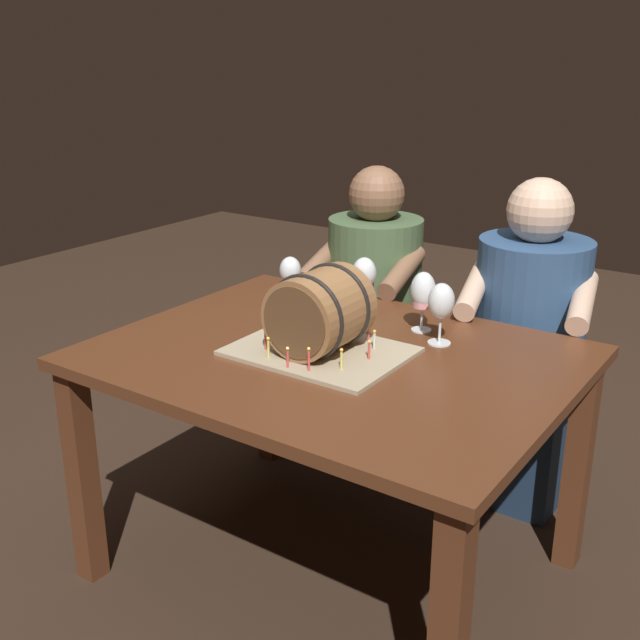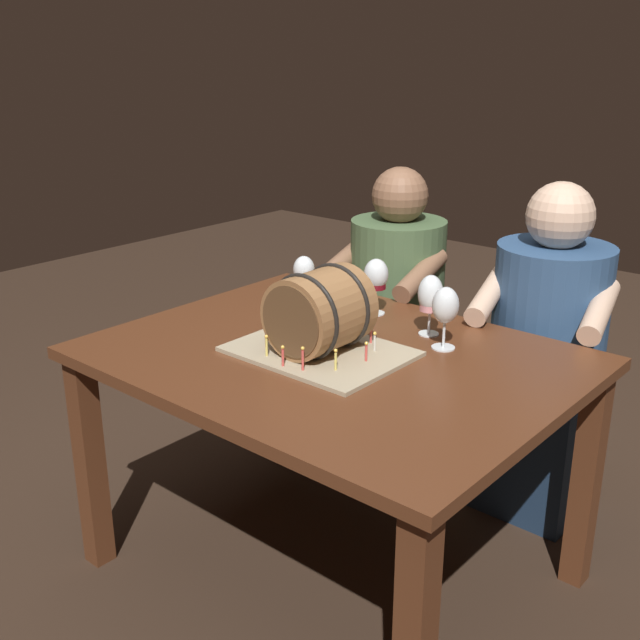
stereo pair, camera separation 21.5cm
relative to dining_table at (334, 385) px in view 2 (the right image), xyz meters
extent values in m
plane|color=#332319|center=(0.00, 0.00, -0.63)|extent=(8.00, 8.00, 0.00)
cube|color=#562D19|center=(0.00, 0.00, 0.08)|extent=(1.31, 1.02, 0.03)
cube|color=#562D19|center=(-0.60, -0.45, -0.28)|extent=(0.07, 0.07, 0.70)
cube|color=#562D19|center=(-0.60, 0.45, -0.28)|extent=(0.07, 0.07, 0.70)
cube|color=#562D19|center=(0.60, 0.45, -0.28)|extent=(0.07, 0.07, 0.70)
cube|color=tan|center=(-0.03, -0.03, 0.11)|extent=(0.48, 0.36, 0.01)
cylinder|color=olive|center=(-0.03, -0.03, 0.23)|extent=(0.23, 0.24, 0.23)
cylinder|color=brown|center=(-0.03, -0.15, 0.23)|extent=(0.20, 0.00, 0.20)
cylinder|color=brown|center=(-0.03, 0.09, 0.23)|extent=(0.20, 0.00, 0.20)
torus|color=black|center=(-0.03, -0.10, 0.23)|extent=(0.25, 0.01, 0.25)
torus|color=black|center=(-0.03, 0.04, 0.23)|extent=(0.25, 0.01, 0.25)
cylinder|color=#D64C47|center=(0.12, -0.01, 0.14)|extent=(0.01, 0.01, 0.05)
sphere|color=#F9C64C|center=(0.12, -0.01, 0.16)|extent=(0.01, 0.01, 0.01)
cylinder|color=silver|center=(0.10, 0.06, 0.14)|extent=(0.01, 0.01, 0.05)
sphere|color=#F9C64C|center=(0.10, 0.06, 0.16)|extent=(0.01, 0.01, 0.01)
cylinder|color=#D64C47|center=(0.05, 0.10, 0.14)|extent=(0.01, 0.01, 0.05)
sphere|color=#F9C64C|center=(0.05, 0.10, 0.16)|extent=(0.01, 0.01, 0.01)
cylinder|color=#EAD666|center=(-0.02, 0.13, 0.14)|extent=(0.01, 0.01, 0.06)
sphere|color=#F9C64C|center=(-0.02, 0.13, 0.17)|extent=(0.01, 0.01, 0.01)
cylinder|color=black|center=(-0.09, 0.11, 0.14)|extent=(0.01, 0.01, 0.06)
sphere|color=#F9C64C|center=(-0.09, 0.11, 0.18)|extent=(0.01, 0.01, 0.01)
cylinder|color=#EAD666|center=(-0.16, 0.04, 0.14)|extent=(0.01, 0.01, 0.06)
sphere|color=#F9C64C|center=(-0.16, 0.04, 0.18)|extent=(0.01, 0.01, 0.01)
cylinder|color=#D64C47|center=(-0.18, -0.02, 0.14)|extent=(0.01, 0.01, 0.05)
sphere|color=#F9C64C|center=(-0.18, -0.02, 0.17)|extent=(0.01, 0.01, 0.01)
cylinder|color=#D64C47|center=(-0.15, -0.12, 0.14)|extent=(0.01, 0.01, 0.06)
sphere|color=#F9C64C|center=(-0.15, -0.12, 0.18)|extent=(0.01, 0.01, 0.01)
cylinder|color=#EAD666|center=(-0.11, -0.16, 0.14)|extent=(0.01, 0.01, 0.05)
sphere|color=#F9C64C|center=(-0.11, -0.16, 0.17)|extent=(0.01, 0.01, 0.01)
cylinder|color=#D64C47|center=(-0.02, -0.19, 0.14)|extent=(0.01, 0.01, 0.05)
sphere|color=#F9C64C|center=(-0.02, -0.19, 0.17)|extent=(0.01, 0.01, 0.01)
cylinder|color=#D64C47|center=(0.04, -0.17, 0.14)|extent=(0.01, 0.01, 0.06)
sphere|color=#F9C64C|center=(0.04, -0.17, 0.17)|extent=(0.01, 0.01, 0.01)
cylinder|color=#EAD666|center=(0.10, -0.11, 0.14)|extent=(0.01, 0.01, 0.05)
sphere|color=#F9C64C|center=(0.10, -0.11, 0.17)|extent=(0.01, 0.01, 0.01)
cylinder|color=white|center=(-0.11, 0.35, 0.10)|extent=(0.06, 0.06, 0.00)
cylinder|color=white|center=(-0.11, 0.35, 0.14)|extent=(0.01, 0.01, 0.08)
ellipsoid|color=white|center=(-0.11, 0.35, 0.23)|extent=(0.08, 0.08, 0.10)
cylinder|color=maroon|center=(-0.11, 0.35, 0.20)|extent=(0.07, 0.07, 0.03)
cylinder|color=white|center=(-0.35, 0.26, 0.10)|extent=(0.06, 0.06, 0.00)
cylinder|color=white|center=(-0.35, 0.26, 0.14)|extent=(0.01, 0.01, 0.08)
ellipsoid|color=white|center=(-0.35, 0.26, 0.23)|extent=(0.07, 0.07, 0.09)
cylinder|color=beige|center=(-0.35, 0.26, 0.20)|extent=(0.06, 0.06, 0.04)
cylinder|color=white|center=(0.22, 0.23, 0.10)|extent=(0.07, 0.07, 0.00)
cylinder|color=white|center=(0.22, 0.23, 0.14)|extent=(0.01, 0.01, 0.07)
ellipsoid|color=white|center=(0.22, 0.23, 0.23)|extent=(0.08, 0.08, 0.11)
cylinder|color=white|center=(0.12, 0.30, 0.10)|extent=(0.06, 0.06, 0.00)
cylinder|color=white|center=(0.12, 0.30, 0.14)|extent=(0.01, 0.01, 0.07)
ellipsoid|color=white|center=(0.12, 0.30, 0.23)|extent=(0.08, 0.08, 0.11)
cylinder|color=pink|center=(0.12, 0.30, 0.19)|extent=(0.06, 0.06, 0.04)
cube|color=#2A3A24|center=(-0.31, 0.74, -0.41)|extent=(0.34, 0.32, 0.45)
cylinder|color=#47603D|center=(-0.31, 0.74, 0.07)|extent=(0.40, 0.40, 0.50)
sphere|color=brown|center=(-0.31, 0.74, 0.41)|extent=(0.21, 0.21, 0.21)
cylinder|color=brown|center=(-0.13, 0.63, 0.17)|extent=(0.11, 0.31, 0.14)
cylinder|color=brown|center=(-0.45, 0.59, 0.17)|extent=(0.11, 0.31, 0.14)
cube|color=#1B2D46|center=(0.31, 0.74, -0.41)|extent=(0.34, 0.32, 0.45)
cylinder|color=#2D4C75|center=(0.31, 0.74, 0.07)|extent=(0.45, 0.45, 0.50)
sphere|color=beige|center=(0.31, 0.74, 0.42)|extent=(0.21, 0.21, 0.21)
cylinder|color=beige|center=(0.50, 0.65, 0.17)|extent=(0.13, 0.32, 0.14)
cylinder|color=beige|center=(0.17, 0.58, 0.17)|extent=(0.13, 0.32, 0.14)
camera|label=1|loc=(1.12, -1.70, 0.92)|focal=43.38mm
camera|label=2|loc=(1.29, -1.57, 0.92)|focal=43.38mm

